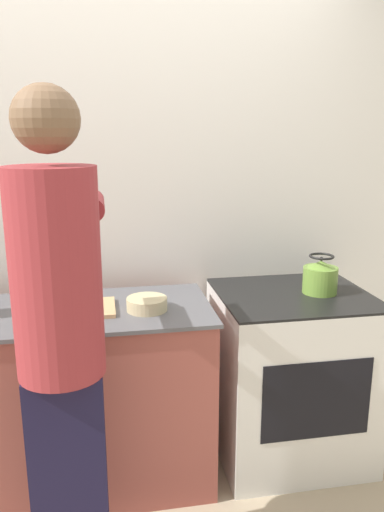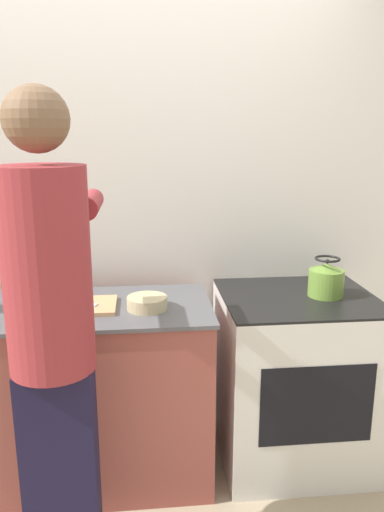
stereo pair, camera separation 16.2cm
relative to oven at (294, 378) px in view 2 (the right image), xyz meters
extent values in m
plane|color=tan|center=(-0.88, -0.33, -0.44)|extent=(12.00, 12.00, 0.00)
cube|color=white|center=(-0.88, 0.40, 0.86)|extent=(8.00, 0.05, 2.60)
cube|color=#9E4C42|center=(-1.30, -0.05, -0.01)|extent=(1.68, 0.57, 0.87)
cube|color=#56565B|center=(-1.30, -0.05, 0.44)|extent=(1.71, 0.60, 0.02)
cube|color=silver|center=(0.00, 0.00, -0.01)|extent=(0.75, 0.67, 0.88)
cube|color=black|center=(0.00, 0.00, 0.44)|extent=(0.75, 0.67, 0.01)
cube|color=black|center=(0.00, -0.33, 0.04)|extent=(0.53, 0.01, 0.39)
cube|color=#1A1633|center=(-1.09, -0.60, -0.02)|extent=(0.27, 0.17, 0.86)
cylinder|color=maroon|center=(-1.09, -0.60, 0.77)|extent=(0.30, 0.30, 0.71)
sphere|color=brown|center=(-1.09, -0.60, 1.27)|extent=(0.22, 0.22, 0.22)
cylinder|color=maroon|center=(-1.22, -0.32, 0.96)|extent=(0.08, 0.30, 0.08)
cylinder|color=maroon|center=(-0.96, -0.32, 0.96)|extent=(0.08, 0.30, 0.08)
cube|color=tan|center=(-1.08, -0.07, 0.45)|extent=(0.38, 0.25, 0.02)
cube|color=silver|center=(-1.03, -0.07, 0.47)|extent=(0.13, 0.08, 0.01)
cube|color=black|center=(-1.13, -0.04, 0.47)|extent=(0.08, 0.05, 0.01)
cylinder|color=olive|center=(0.13, -0.01, 0.51)|extent=(0.17, 0.17, 0.13)
cone|color=olive|center=(0.13, -0.01, 0.59)|extent=(0.14, 0.14, 0.03)
sphere|color=black|center=(0.13, -0.01, 0.62)|extent=(0.02, 0.02, 0.02)
torus|color=black|center=(0.13, -0.01, 0.63)|extent=(0.12, 0.12, 0.01)
cylinder|color=#C6B789|center=(-0.75, -0.11, 0.47)|extent=(0.18, 0.18, 0.06)
camera|label=1|loc=(-0.93, -2.25, 1.23)|focal=35.00mm
camera|label=2|loc=(-0.77, -2.27, 1.23)|focal=35.00mm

